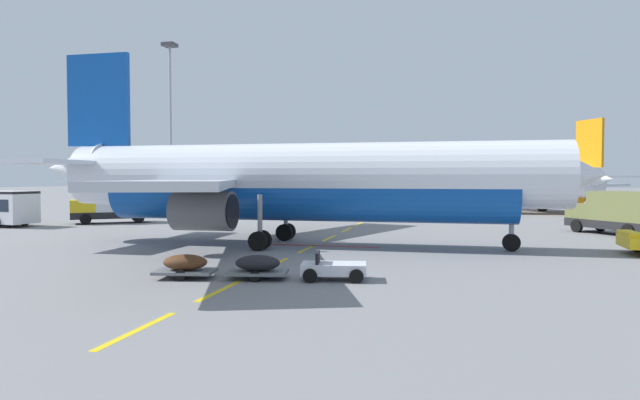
# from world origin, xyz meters

# --- Properties ---
(ground) EXTENTS (400.00, 400.00, 0.00)m
(ground) POSITION_xyz_m (40.00, 40.00, 0.00)
(ground) COLOR slate
(apron_paint_markings) EXTENTS (8.00, 93.55, 0.01)m
(apron_paint_markings) POSITION_xyz_m (18.00, 36.36, 0.00)
(apron_paint_markings) COLOR yellow
(apron_paint_markings) RESTS_ON ground
(airliner_foreground) EXTENTS (34.68, 34.63, 12.20)m
(airliner_foreground) POSITION_xyz_m (16.93, 21.86, 3.95)
(airliner_foreground) COLOR silver
(airliner_foreground) RESTS_ON ground
(airliner_far_center) EXTENTS (25.73, 27.33, 10.18)m
(airliner_far_center) POSITION_xyz_m (34.27, 62.78, 3.30)
(airliner_far_center) COLOR silver
(airliner_far_center) RESTS_ON ground
(airliner_far_right) EXTENTS (28.03, 26.95, 11.47)m
(airliner_far_right) POSITION_xyz_m (-25.98, 109.41, 3.71)
(airliner_far_right) COLOR silver
(airliner_far_right) RESTS_ON ground
(catering_truck) EXTENTS (7.05, 6.10, 3.14)m
(catering_truck) POSITION_xyz_m (-3.93, 34.72, 1.65)
(catering_truck) COLOR black
(catering_truck) RESTS_ON ground
(fuel_service_truck) EXTENTS (5.97, 7.12, 3.14)m
(fuel_service_truck) POSITION_xyz_m (37.68, 33.49, 1.65)
(fuel_service_truck) COLOR black
(fuel_service_truck) RESTS_ON ground
(baggage_train) EXTENTS (8.72, 2.96, 1.14)m
(baggage_train) POSITION_xyz_m (18.57, 10.43, 0.52)
(baggage_train) COLOR silver
(baggage_train) RESTS_ON ground
(apron_light_mast_near) EXTENTS (1.80, 1.80, 23.17)m
(apron_light_mast_near) POSITION_xyz_m (-13.24, 62.90, 14.53)
(apron_light_mast_near) COLOR slate
(apron_light_mast_near) RESTS_ON ground
(terminal_satellite) EXTENTS (63.37, 24.76, 13.12)m
(terminal_satellite) POSITION_xyz_m (26.75, 154.29, 5.78)
(terminal_satellite) COLOR #9E998E
(terminal_satellite) RESTS_ON ground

